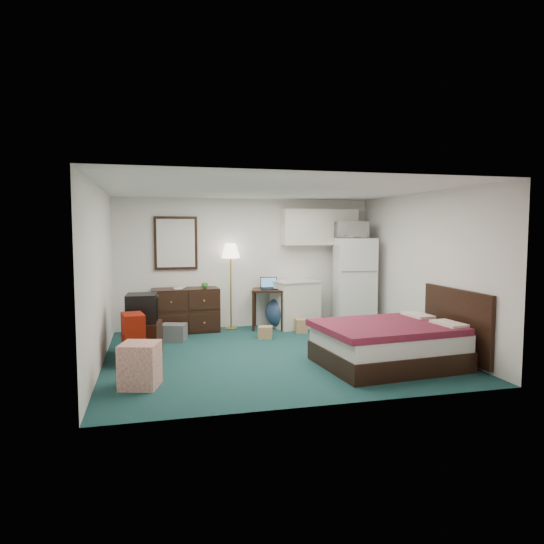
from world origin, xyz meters
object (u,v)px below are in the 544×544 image
object	(u,v)px
tv_stand	(144,338)
fridge	(354,283)
dresser	(186,310)
kitchen_counter	(295,305)
floor_lamp	(231,286)
suitcase	(133,339)
desk	(268,309)
bed	(388,345)

from	to	relation	value
tv_stand	fridge	bearing A→B (deg)	26.89
dresser	kitchen_counter	world-z (taller)	kitchen_counter
fridge	tv_stand	size ratio (longest dim) A/B	3.23
floor_lamp	suitcase	xyz separation A→B (m)	(-1.73, -2.09, -0.46)
desk	suitcase	distance (m)	3.13
tv_stand	dresser	bearing A→B (deg)	74.63
fridge	dresser	bearing A→B (deg)	-176.85
tv_stand	desk	bearing A→B (deg)	43.07
kitchen_counter	tv_stand	world-z (taller)	kitchen_counter
suitcase	floor_lamp	bearing A→B (deg)	39.90
dresser	suitcase	size ratio (longest dim) A/B	1.67
dresser	fridge	world-z (taller)	fridge
desk	kitchen_counter	bearing A→B (deg)	12.55
fridge	tv_stand	xyz separation A→B (m)	(-3.95, -1.14, -0.62)
kitchen_counter	tv_stand	size ratio (longest dim) A/B	1.66
floor_lamp	desk	size ratio (longest dim) A/B	2.15
kitchen_counter	fridge	xyz separation A→B (m)	(1.11, -0.29, 0.42)
desk	kitchen_counter	xyz separation A→B (m)	(0.53, -0.02, 0.06)
tv_stand	suitcase	world-z (taller)	suitcase
dresser	kitchen_counter	size ratio (longest dim) A/B	1.35
bed	suitcase	bearing A→B (deg)	159.44
desk	suitcase	xyz separation A→B (m)	(-2.43, -1.97, -0.02)
kitchen_counter	tv_stand	bearing A→B (deg)	-166.41
dresser	fridge	bearing A→B (deg)	-10.52
tv_stand	floor_lamp	bearing A→B (deg)	55.32
desk	kitchen_counter	world-z (taller)	kitchen_counter
floor_lamp	suitcase	world-z (taller)	floor_lamp
suitcase	kitchen_counter	bearing A→B (deg)	22.84
floor_lamp	kitchen_counter	xyz separation A→B (m)	(1.24, -0.14, -0.38)
dresser	suitcase	xyz separation A→B (m)	(-0.87, -2.02, -0.05)
dresser	kitchen_counter	bearing A→B (deg)	-5.96
desk	suitcase	bearing A→B (deg)	-126.33
kitchen_counter	tv_stand	xyz separation A→B (m)	(-2.84, -1.44, -0.20)
bed	suitcase	world-z (taller)	suitcase
floor_lamp	tv_stand	size ratio (longest dim) A/B	3.05
dresser	tv_stand	distance (m)	1.69
dresser	kitchen_counter	xyz separation A→B (m)	(2.10, -0.07, 0.04)
fridge	bed	distance (m)	2.74
floor_lamp	kitchen_counter	bearing A→B (deg)	-6.46
floor_lamp	fridge	world-z (taller)	fridge
floor_lamp	bed	world-z (taller)	floor_lamp
fridge	suitcase	xyz separation A→B (m)	(-4.08, -1.66, -0.51)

